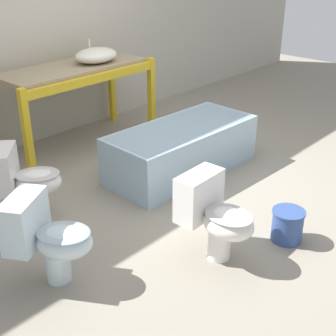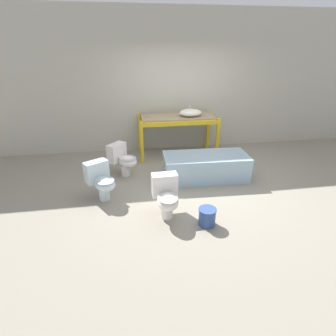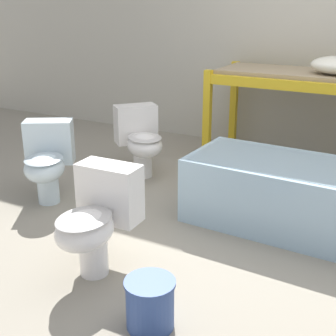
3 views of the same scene
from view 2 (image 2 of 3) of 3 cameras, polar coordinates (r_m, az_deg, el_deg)
The scene contains 9 objects.
ground_plane at distance 5.13m, azimuth 5.74°, elevation -2.91°, with size 12.00×12.00×0.00m, color gray.
warehouse_wall_rear at distance 6.52m, azimuth 1.88°, elevation 18.01°, with size 10.80×0.08×3.20m.
shelving_rack at distance 6.14m, azimuth 2.10°, elevation 9.96°, with size 1.79×0.80×0.95m.
sink_basin at distance 6.07m, azimuth 4.93°, elevation 11.93°, with size 0.51×0.39×0.25m.
bathtub_main at distance 5.16m, azimuth 8.16°, elevation 0.62°, with size 1.64×0.77×0.49m.
toilet_near at distance 4.52m, azimuth -14.31°, elevation -2.45°, with size 0.59×0.66×0.64m.
toilet_far at distance 5.29m, azimuth -9.80°, elevation 2.08°, with size 0.66×0.64×0.64m.
toilet_extra at distance 3.94m, azimuth -0.37°, elevation -5.95°, with size 0.39×0.57×0.64m.
bucket_white at distance 3.91m, azimuth 8.52°, elevation -10.35°, with size 0.26×0.26×0.27m.
Camera 2 is at (-1.21, -4.38, 2.38)m, focal length 28.00 mm.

